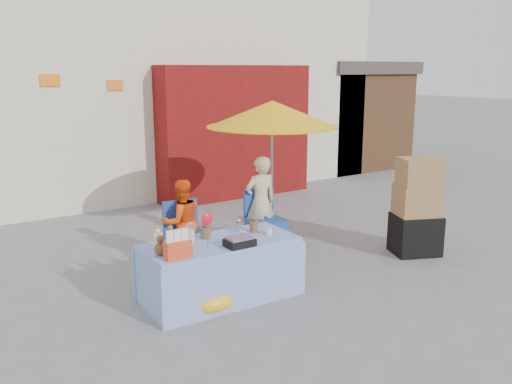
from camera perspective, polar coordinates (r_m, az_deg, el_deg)
ground at (r=6.55m, az=0.51°, el=-9.90°), size 80.00×80.00×0.00m
backdrop at (r=13.13m, az=-16.65°, el=14.82°), size 14.00×8.00×7.80m
market_table at (r=6.13m, az=-3.78°, el=-8.10°), size 1.77×0.85×1.06m
chair_left at (r=7.16m, az=-7.29°, el=-5.80°), size 0.51×0.50×0.85m
chair_right at (r=7.76m, az=1.04°, el=-4.22°), size 0.51×0.50×0.85m
vendor_orange at (r=7.19m, az=-7.84°, el=-3.14°), size 0.58×0.46×1.14m
vendor_beige at (r=7.76m, az=0.49°, el=-1.07°), size 0.51×0.35×1.33m
umbrella at (r=7.85m, az=1.73°, el=8.16°), size 1.90×1.90×2.09m
box_stack at (r=7.80m, az=16.58°, el=-1.84°), size 0.76×0.70×1.36m
tarp_bundle at (r=5.92m, az=-4.94°, el=-11.11°), size 0.67×0.57×0.27m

